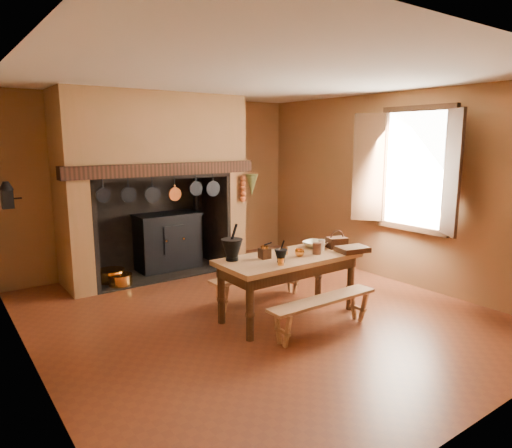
# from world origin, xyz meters

# --- Properties ---
(floor) EXTENTS (5.50, 5.50, 0.00)m
(floor) POSITION_xyz_m (0.00, 0.00, 0.00)
(floor) COLOR #5E2B16
(floor) RESTS_ON ground
(ceiling) EXTENTS (5.50, 5.50, 0.00)m
(ceiling) POSITION_xyz_m (0.00, 0.00, 2.80)
(ceiling) COLOR silver
(ceiling) RESTS_ON back_wall
(back_wall) EXTENTS (5.00, 0.02, 2.80)m
(back_wall) POSITION_xyz_m (0.00, 2.75, 1.40)
(back_wall) COLOR #8E5D38
(back_wall) RESTS_ON floor
(wall_left) EXTENTS (0.02, 5.50, 2.80)m
(wall_left) POSITION_xyz_m (-2.50, 0.00, 1.40)
(wall_left) COLOR #8E5D38
(wall_left) RESTS_ON floor
(wall_right) EXTENTS (0.02, 5.50, 2.80)m
(wall_right) POSITION_xyz_m (2.50, 0.00, 1.40)
(wall_right) COLOR #8E5D38
(wall_right) RESTS_ON floor
(wall_front) EXTENTS (5.00, 0.02, 2.80)m
(wall_front) POSITION_xyz_m (0.00, -2.75, 1.40)
(wall_front) COLOR #8E5D38
(wall_front) RESTS_ON floor
(chimney_breast) EXTENTS (2.95, 0.96, 2.80)m
(chimney_breast) POSITION_xyz_m (-0.30, 2.31, 1.81)
(chimney_breast) COLOR #8E5D38
(chimney_breast) RESTS_ON floor
(iron_range) EXTENTS (1.12, 0.55, 1.60)m
(iron_range) POSITION_xyz_m (-0.04, 2.45, 0.48)
(iron_range) COLOR black
(iron_range) RESTS_ON floor
(hearth_pans) EXTENTS (0.51, 0.62, 0.20)m
(hearth_pans) POSITION_xyz_m (-1.05, 2.22, 0.09)
(hearth_pans) COLOR orange
(hearth_pans) RESTS_ON floor
(hanging_pans) EXTENTS (1.92, 0.29, 0.27)m
(hanging_pans) POSITION_xyz_m (-0.34, 1.81, 1.36)
(hanging_pans) COLOR black
(hanging_pans) RESTS_ON chimney_breast
(onion_string) EXTENTS (0.12, 0.10, 0.46)m
(onion_string) POSITION_xyz_m (1.00, 1.79, 1.33)
(onion_string) COLOR #A6461E
(onion_string) RESTS_ON chimney_breast
(herb_bunch) EXTENTS (0.20, 0.20, 0.35)m
(herb_bunch) POSITION_xyz_m (1.18, 1.79, 1.38)
(herb_bunch) COLOR #5F6831
(herb_bunch) RESTS_ON chimney_breast
(window) EXTENTS (0.39, 1.75, 1.76)m
(window) POSITION_xyz_m (2.35, -0.40, 1.70)
(window) COLOR white
(window) RESTS_ON wall_right
(wall_coffee_mill) EXTENTS (0.23, 0.16, 0.31)m
(wall_coffee_mill) POSITION_xyz_m (-2.42, 1.55, 1.52)
(wall_coffee_mill) COLOR black
(wall_coffee_mill) RESTS_ON wall_left
(work_table) EXTENTS (1.74, 0.77, 0.75)m
(work_table) POSITION_xyz_m (0.26, -0.27, 0.63)
(work_table) COLOR #AF8250
(work_table) RESTS_ON floor
(bench_front) EXTENTS (1.41, 0.25, 0.40)m
(bench_front) POSITION_xyz_m (0.26, -0.87, 0.30)
(bench_front) COLOR #AF8250
(bench_front) RESTS_ON floor
(bench_back) EXTENTS (1.42, 0.25, 0.40)m
(bench_back) POSITION_xyz_m (0.26, 0.33, 0.30)
(bench_back) COLOR #AF8250
(bench_back) RESTS_ON floor
(mortar_large) EXTENTS (0.25, 0.25, 0.42)m
(mortar_large) POSITION_xyz_m (-0.40, -0.04, 0.89)
(mortar_large) COLOR black
(mortar_large) RESTS_ON work_table
(mortar_small) EXTENTS (0.15, 0.15, 0.25)m
(mortar_small) POSITION_xyz_m (0.00, -0.43, 0.84)
(mortar_small) COLOR black
(mortar_small) RESTS_ON work_table
(coffee_grinder) EXTENTS (0.16, 0.13, 0.18)m
(coffee_grinder) POSITION_xyz_m (-0.04, -0.18, 0.82)
(coffee_grinder) COLOR #362111
(coffee_grinder) RESTS_ON work_table
(brass_mug_a) EXTENTS (0.09, 0.09, 0.08)m
(brass_mug_a) POSITION_xyz_m (-0.07, -0.52, 0.79)
(brass_mug_a) COLOR orange
(brass_mug_a) RESTS_ON work_table
(brass_mug_b) EXTENTS (0.09, 0.09, 0.08)m
(brass_mug_b) POSITION_xyz_m (0.27, -0.18, 0.79)
(brass_mug_b) COLOR orange
(brass_mug_b) RESTS_ON work_table
(mixing_bowl) EXTENTS (0.38, 0.38, 0.08)m
(mixing_bowl) POSITION_xyz_m (0.83, -0.12, 0.79)
(mixing_bowl) COLOR beige
(mixing_bowl) RESTS_ON work_table
(stoneware_crock) EXTENTS (0.11, 0.11, 0.13)m
(stoneware_crock) POSITION_xyz_m (0.60, -0.39, 0.82)
(stoneware_crock) COLOR brown
(stoneware_crock) RESTS_ON work_table
(glass_jar) EXTENTS (0.09, 0.09, 0.14)m
(glass_jar) POSITION_xyz_m (0.76, -0.30, 0.82)
(glass_jar) COLOR beige
(glass_jar) RESTS_ON work_table
(wicker_basket) EXTENTS (0.28, 0.24, 0.23)m
(wicker_basket) POSITION_xyz_m (1.03, -0.30, 0.83)
(wicker_basket) COLOR #442614
(wicker_basket) RESTS_ON work_table
(wooden_tray) EXTENTS (0.42, 0.34, 0.06)m
(wooden_tray) POSITION_xyz_m (1.03, -0.57, 0.78)
(wooden_tray) COLOR #362111
(wooden_tray) RESTS_ON work_table
(brass_cup) EXTENTS (0.13, 0.13, 0.09)m
(brass_cup) POSITION_xyz_m (0.35, -0.36, 0.80)
(brass_cup) COLOR orange
(brass_cup) RESTS_ON work_table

